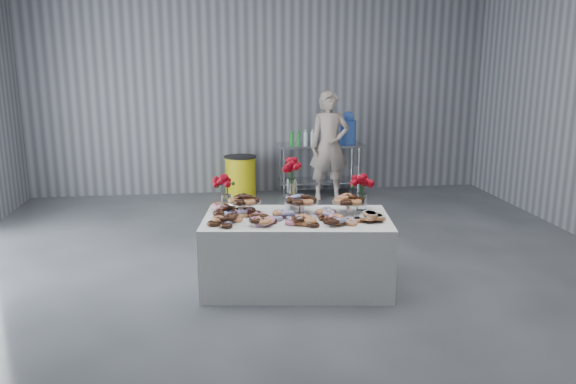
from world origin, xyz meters
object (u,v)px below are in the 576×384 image
(display_table, at_px, (297,252))
(water_jug, at_px, (348,129))
(person, at_px, (329,146))
(trash_barrel, at_px, (240,177))
(prep_table, at_px, (319,160))

(display_table, xyz_separation_m, water_jug, (1.49, 4.00, 0.77))
(water_jug, relative_size, person, 0.30)
(person, height_order, trash_barrel, person)
(display_table, height_order, prep_table, prep_table)
(water_jug, distance_m, person, 0.55)
(display_table, xyz_separation_m, trash_barrel, (-0.38, 4.00, -0.02))
(display_table, relative_size, water_jug, 3.43)
(trash_barrel, bearing_deg, person, -11.41)
(display_table, bearing_deg, trash_barrel, 95.46)
(water_jug, height_order, trash_barrel, water_jug)
(person, bearing_deg, water_jug, 39.55)
(person, bearing_deg, prep_table, 112.46)
(display_table, height_order, trash_barrel, display_table)
(water_jug, bearing_deg, prep_table, 180.00)
(prep_table, height_order, person, person)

